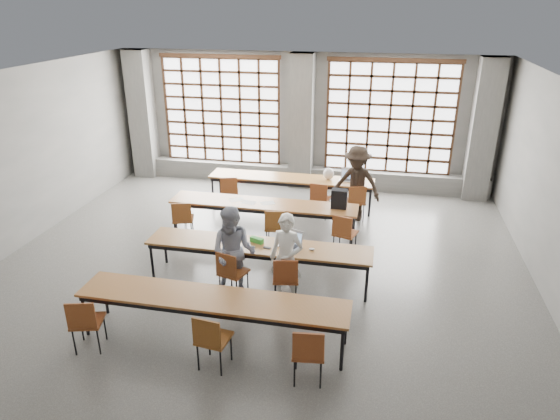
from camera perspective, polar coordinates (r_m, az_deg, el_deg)
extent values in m
plane|color=#50504E|center=(9.12, -3.24, -8.16)|extent=(11.00, 11.00, 0.00)
plane|color=silver|center=(7.91, -3.82, 14.13)|extent=(11.00, 11.00, 0.00)
plane|color=#595957|center=(13.52, 2.69, 10.25)|extent=(10.00, 0.00, 10.00)
cube|color=#585856|center=(14.66, -15.44, 10.46)|extent=(0.60, 0.55, 3.50)
cube|color=#585856|center=(13.25, 2.48, 9.99)|extent=(0.60, 0.55, 3.50)
cube|color=#585856|center=(13.30, 22.19, 8.39)|extent=(0.60, 0.55, 3.50)
cube|color=white|center=(14.00, -6.62, 11.19)|extent=(3.20, 0.02, 2.80)
cube|color=black|center=(13.93, -6.72, 11.12)|extent=(3.20, 0.05, 2.80)
cube|color=black|center=(14.29, -6.45, 5.42)|extent=(3.32, 0.07, 0.10)
cube|color=black|center=(13.71, -7.01, 17.06)|extent=(3.32, 0.07, 0.10)
cube|color=white|center=(13.31, 12.44, 10.20)|extent=(3.20, 0.02, 2.80)
cube|color=black|center=(13.23, 12.44, 10.13)|extent=(3.20, 0.05, 2.80)
cube|color=black|center=(13.61, 11.93, 4.17)|extent=(3.32, 0.07, 0.10)
cube|color=black|center=(13.00, 12.99, 16.37)|extent=(3.32, 0.07, 0.10)
cube|color=#585856|center=(13.74, 2.43, 3.96)|extent=(9.80, 0.35, 0.50)
cube|color=brown|center=(12.12, 1.28, 3.65)|extent=(4.00, 0.70, 0.04)
cube|color=black|center=(12.14, 1.28, 3.39)|extent=(3.90, 0.64, 0.08)
cylinder|color=black|center=(12.46, -7.70, 2.20)|extent=(0.05, 0.05, 0.69)
cylinder|color=black|center=(12.97, -6.87, 3.09)|extent=(0.05, 0.05, 0.69)
cylinder|color=black|center=(11.79, 10.21, 0.84)|extent=(0.05, 0.05, 0.69)
cylinder|color=black|center=(12.33, 10.32, 1.82)|extent=(0.05, 0.05, 0.69)
cube|color=brown|center=(10.59, -1.95, 0.74)|extent=(4.00, 0.70, 0.04)
cube|color=black|center=(10.61, -1.94, 0.44)|extent=(3.90, 0.64, 0.08)
cylinder|color=black|center=(11.07, -11.99, -0.81)|extent=(0.05, 0.05, 0.69)
cylinder|color=black|center=(11.55, -10.87, 0.31)|extent=(0.05, 0.05, 0.69)
cylinder|color=black|center=(10.21, 8.23, -2.61)|extent=(0.05, 0.05, 0.69)
cylinder|color=black|center=(10.74, 8.46, -1.30)|extent=(0.05, 0.05, 0.69)
cube|color=brown|center=(8.80, -2.48, -4.09)|extent=(4.00, 0.70, 0.04)
cube|color=black|center=(8.82, -2.47, -4.43)|extent=(3.90, 0.64, 0.08)
cylinder|color=black|center=(9.35, -14.43, -5.64)|extent=(0.05, 0.05, 0.69)
cylinder|color=black|center=(9.81, -12.99, -4.09)|extent=(0.05, 0.05, 0.69)
cylinder|color=black|center=(8.49, 9.86, -8.30)|extent=(0.05, 0.05, 0.69)
cylinder|color=black|center=(9.00, 10.04, -6.42)|extent=(0.05, 0.05, 0.69)
cube|color=brown|center=(7.39, -7.75, -10.00)|extent=(4.00, 0.70, 0.04)
cube|color=black|center=(7.42, -7.73, -10.38)|extent=(3.90, 0.64, 0.08)
cylinder|color=black|center=(8.16, -21.39, -11.13)|extent=(0.05, 0.05, 0.69)
cylinder|color=black|center=(8.56, -19.34, -9.11)|extent=(0.05, 0.05, 0.69)
cylinder|color=black|center=(7.03, 7.10, -15.52)|extent=(0.05, 0.05, 0.69)
cylinder|color=black|center=(7.50, 7.52, -12.81)|extent=(0.05, 0.05, 0.69)
cube|color=brown|center=(12.03, -5.79, 2.08)|extent=(0.52, 0.52, 0.04)
cube|color=brown|center=(11.76, -5.86, 2.78)|extent=(0.39, 0.14, 0.40)
cylinder|color=black|center=(12.11, -5.75, 1.08)|extent=(0.02, 0.02, 0.45)
cube|color=brown|center=(11.58, 4.65, 1.28)|extent=(0.47, 0.47, 0.04)
cube|color=brown|center=(11.32, 4.44, 2.02)|extent=(0.40, 0.08, 0.40)
cylinder|color=black|center=(11.67, 4.62, 0.26)|extent=(0.02, 0.02, 0.45)
cube|color=brown|center=(11.52, 8.60, 0.97)|extent=(0.51, 0.51, 0.04)
cube|color=brown|center=(11.26, 8.84, 1.68)|extent=(0.40, 0.12, 0.40)
cylinder|color=black|center=(11.61, 8.54, -0.06)|extent=(0.02, 0.02, 0.45)
cube|color=brown|center=(10.69, -11.00, -0.99)|extent=(0.52, 0.52, 0.04)
cube|color=brown|center=(10.41, -11.20, -0.27)|extent=(0.39, 0.14, 0.40)
cylinder|color=black|center=(10.78, -10.91, -2.08)|extent=(0.02, 0.02, 0.45)
cube|color=brown|center=(10.11, -0.46, -1.95)|extent=(0.46, 0.46, 0.04)
cube|color=brown|center=(9.84, -0.60, -1.22)|extent=(0.40, 0.07, 0.40)
cylinder|color=black|center=(10.21, -0.46, -3.10)|extent=(0.02, 0.02, 0.45)
cube|color=brown|center=(9.94, 7.46, -2.63)|extent=(0.52, 0.52, 0.04)
cube|color=brown|center=(9.67, 7.10, -1.86)|extent=(0.39, 0.14, 0.40)
cylinder|color=black|center=(10.03, 7.39, -3.79)|extent=(0.02, 0.02, 0.45)
cube|color=brown|center=(8.53, -5.33, -7.08)|extent=(0.53, 0.53, 0.04)
cube|color=brown|center=(8.28, -6.18, -6.29)|extent=(0.39, 0.15, 0.40)
cylinder|color=black|center=(8.64, -5.28, -8.37)|extent=(0.02, 0.02, 0.45)
cube|color=maroon|center=(8.33, 0.65, -7.75)|extent=(0.49, 0.49, 0.04)
cube|color=maroon|center=(8.05, 0.64, -7.06)|extent=(0.40, 0.10, 0.40)
cylinder|color=black|center=(8.45, 0.64, -9.06)|extent=(0.02, 0.02, 0.45)
cube|color=maroon|center=(7.82, -21.13, -11.77)|extent=(0.51, 0.51, 0.04)
cube|color=maroon|center=(7.54, -21.82, -11.17)|extent=(0.39, 0.13, 0.40)
cylinder|color=black|center=(7.94, -20.90, -13.12)|extent=(0.02, 0.02, 0.45)
cube|color=brown|center=(7.06, -7.56, -14.33)|extent=(0.47, 0.47, 0.04)
cube|color=brown|center=(6.78, -8.42, -13.73)|extent=(0.40, 0.08, 0.40)
cylinder|color=black|center=(7.19, -7.47, -15.76)|extent=(0.02, 0.02, 0.45)
cube|color=brown|center=(6.80, 3.27, -15.80)|extent=(0.47, 0.47, 0.04)
cube|color=brown|center=(6.50, 3.25, -15.32)|extent=(0.40, 0.08, 0.40)
cylinder|color=black|center=(6.94, 3.22, -17.25)|extent=(0.02, 0.02, 0.45)
imported|color=silver|center=(8.21, 0.73, -5.59)|extent=(0.63, 0.47, 1.56)
imported|color=#172145|center=(8.40, -5.32, -4.84)|extent=(0.79, 0.63, 1.60)
imported|color=black|center=(11.42, 8.74, 3.01)|extent=(1.26, 0.94, 1.74)
cube|color=#B4B4B9|center=(8.72, 1.11, -4.11)|extent=(0.43, 0.37, 0.02)
cube|color=black|center=(8.71, 1.08, -4.06)|extent=(0.34, 0.28, 0.00)
cube|color=#B4B4B9|center=(8.77, 1.60, -3.06)|extent=(0.36, 0.19, 0.26)
cube|color=#93C3FF|center=(8.77, 1.56, -3.23)|extent=(0.31, 0.16, 0.21)
cube|color=#B4B4B9|center=(11.99, 7.69, 3.40)|extent=(0.39, 0.30, 0.02)
cube|color=black|center=(11.98, 7.68, 3.44)|extent=(0.32, 0.21, 0.00)
cube|color=#B4B4B9|center=(12.09, 7.85, 4.14)|extent=(0.37, 0.11, 0.26)
cube|color=#81A6E0|center=(12.08, 7.83, 4.01)|extent=(0.31, 0.08, 0.21)
ellipsoid|color=silver|center=(8.60, 3.65, -4.50)|extent=(0.11, 0.09, 0.04)
cube|color=green|center=(8.85, -2.68, -3.45)|extent=(0.27, 0.18, 0.09)
cube|color=black|center=(8.66, -1.49, -4.33)|extent=(0.14, 0.08, 0.01)
cube|color=white|center=(10.77, -4.99, 1.18)|extent=(0.36, 0.33, 0.00)
cube|color=silver|center=(10.60, -3.59, 0.87)|extent=(0.33, 0.27, 0.00)
cube|color=silver|center=(10.56, -1.42, 0.80)|extent=(0.36, 0.32, 0.00)
cube|color=black|center=(10.31, 6.78, 1.28)|extent=(0.32, 0.20, 0.40)
ellipsoid|color=white|center=(11.99, 5.57, 4.16)|extent=(0.29, 0.25, 0.29)
cube|color=#B5162E|center=(7.79, -21.18, -11.47)|extent=(0.21, 0.12, 0.06)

